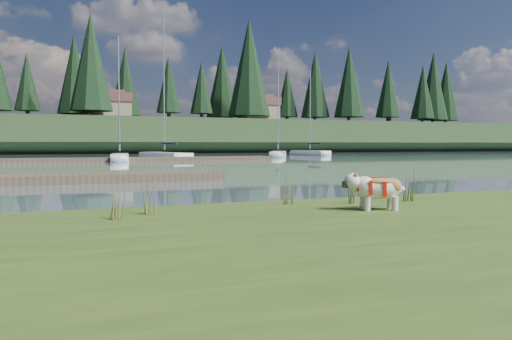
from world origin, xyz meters
name	(u,v)px	position (x,y,z in m)	size (l,w,h in m)	color
ground	(83,162)	(0.00, 30.00, 0.00)	(200.00, 200.00, 0.00)	slate
bank	(296,290)	(0.00, -6.00, 0.17)	(60.00, 9.00, 0.35)	#374E19
ridge	(69,137)	(0.00, 73.00, 2.50)	(200.00, 20.00, 5.00)	#1F3118
bulldog	(377,187)	(2.75, -3.23, 0.70)	(0.95, 0.56, 0.56)	silver
dock_far	(110,160)	(2.00, 30.00, 0.15)	(26.00, 2.20, 0.30)	#4C3D2C
sailboat_bg_2	(120,157)	(2.93, 31.79, 0.33)	(2.07, 6.63, 9.97)	white
sailboat_bg_3	(161,155)	(7.34, 37.32, 0.32)	(3.74, 9.48, 13.51)	white
sailboat_bg_4	(278,153)	(20.46, 39.53, 0.33)	(4.66, 7.19, 10.91)	white
sailboat_bg_5	(307,152)	(26.37, 44.21, 0.32)	(2.45, 7.26, 10.29)	white
weed_0	(150,193)	(-0.54, -2.34, 0.64)	(0.17, 0.14, 0.69)	#475B23
weed_1	(290,192)	(1.80, -2.11, 0.55)	(0.17, 0.14, 0.48)	#475B23
weed_2	(353,187)	(2.84, -2.42, 0.64)	(0.17, 0.14, 0.69)	#475B23
weed_3	(117,201)	(-1.04, -2.73, 0.60)	(0.17, 0.14, 0.59)	#475B23
weed_4	(365,194)	(2.78, -2.85, 0.56)	(0.17, 0.14, 0.51)	#475B23
weed_5	(408,185)	(3.92, -2.48, 0.64)	(0.17, 0.14, 0.70)	#475B23
mud_lip	(176,223)	(0.00, -1.60, 0.07)	(60.00, 0.50, 0.14)	#33281C
conifer_4	(91,62)	(3.00, 66.00, 13.09)	(6.16, 6.16, 15.10)	#382619
conifer_5	(169,85)	(15.00, 70.00, 10.83)	(3.96, 3.96, 10.35)	#382619
conifer_6	(249,67)	(28.00, 68.00, 13.99)	(7.04, 7.04, 17.00)	#382619
conifer_7	(315,84)	(42.00, 71.00, 12.19)	(5.28, 5.28, 13.20)	#382619
conifer_8	(388,89)	(55.00, 67.00, 11.51)	(4.62, 4.62, 11.77)	#382619
conifer_9	(433,86)	(68.00, 70.00, 12.87)	(5.94, 5.94, 14.62)	#382619
house_1	(110,106)	(6.00, 71.00, 7.31)	(6.30, 5.30, 4.65)	gray
house_2	(258,109)	(30.00, 69.00, 7.31)	(6.30, 5.30, 4.65)	gray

